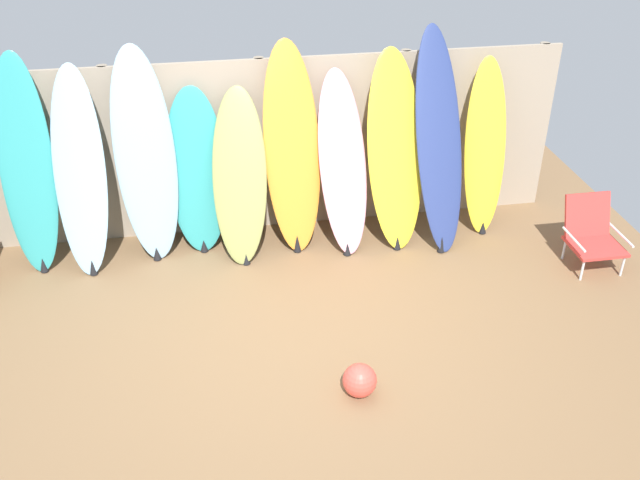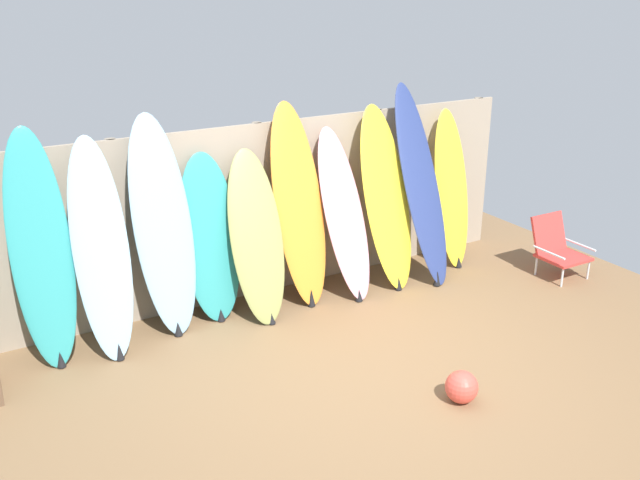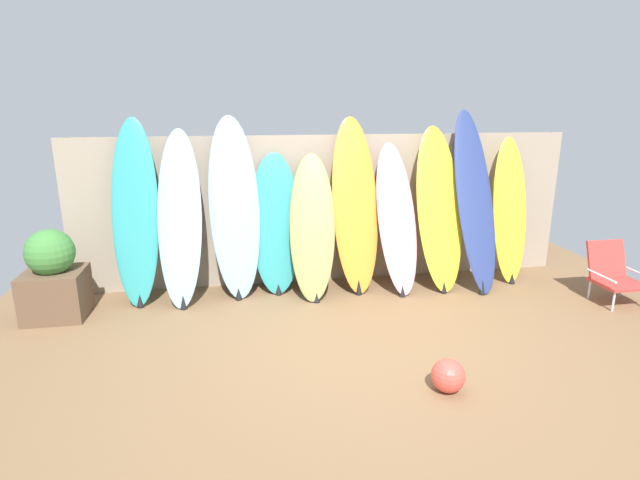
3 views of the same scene
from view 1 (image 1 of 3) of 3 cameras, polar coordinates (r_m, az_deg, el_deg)
name	(u,v)px [view 1 (image 1 of 3)]	position (r m, az deg, el deg)	size (l,w,h in m)	color
ground	(291,343)	(6.01, -2.30, -8.25)	(7.68, 7.68, 0.00)	brown
fence_back	(263,147)	(7.24, -4.59, 7.46)	(6.08, 0.11, 1.80)	gray
surfboard_teal_0	(27,168)	(7.07, -22.41, 5.37)	(0.54, 0.57, 2.03)	teal
surfboard_skyblue_1	(80,174)	(6.92, -18.65, 4.99)	(0.53, 0.66, 1.91)	#8CB7D6
surfboard_skyblue_2	(145,158)	(6.91, -13.80, 6.42)	(0.62, 0.55, 2.04)	#8CB7D6
surfboard_teal_3	(197,173)	(7.01, -9.81, 5.33)	(0.59, 0.41, 1.62)	teal
surfboard_olive_4	(240,178)	(6.85, -6.44, 4.98)	(0.60, 0.74, 1.62)	olive
surfboard_orange_5	(292,151)	(6.90, -2.24, 7.16)	(0.59, 0.62, 2.02)	orange
surfboard_pink_6	(343,164)	(6.96, 1.83, 6.08)	(0.53, 0.77, 1.73)	pink
surfboard_yellow_7	(395,152)	(7.02, 6.03, 6.99)	(0.61, 0.69, 1.91)	yellow
surfboard_navy_8	(439,143)	(7.07, 9.49, 7.69)	(0.55, 0.89, 2.10)	navy
surfboard_yellow_9	(485,149)	(7.43, 13.06, 7.13)	(0.46, 0.52, 1.77)	yellow
beach_chair	(592,232)	(7.32, 20.91, 0.57)	(0.50, 0.55, 0.65)	silver
beach_ball	(360,380)	(5.48, 3.19, -11.15)	(0.26, 0.26, 0.26)	#E54C3F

